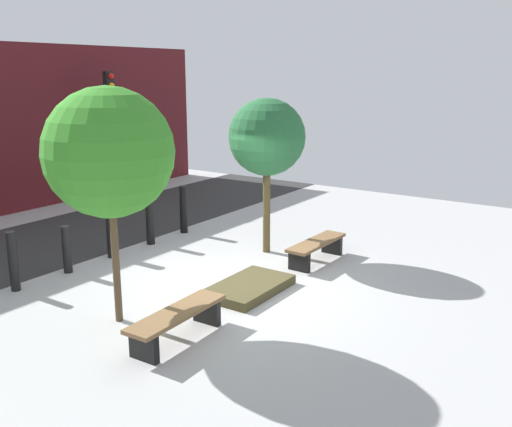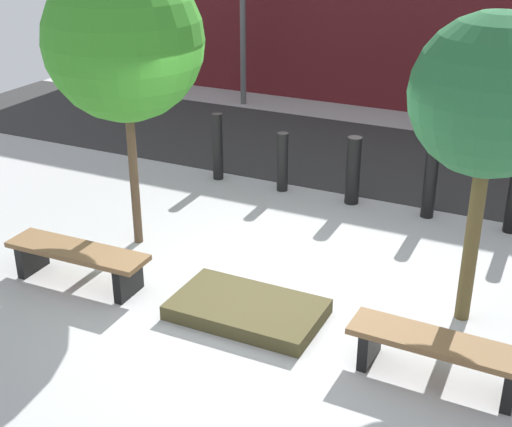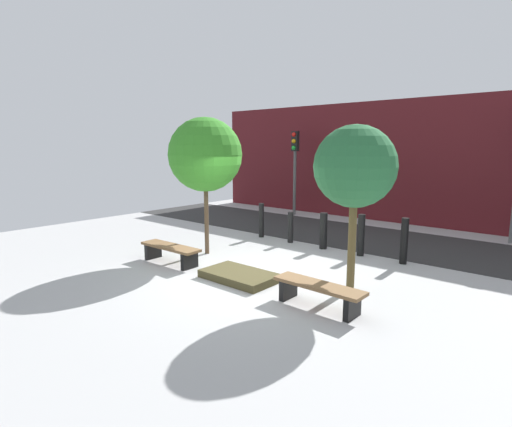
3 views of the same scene
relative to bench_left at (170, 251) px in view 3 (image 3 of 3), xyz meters
The scene contains 14 objects.
ground_plane 2.13m from the bench_left, 15.28° to the left, with size 18.00×18.00×0.00m, color #AAAAAA.
road_strip 5.91m from the bench_left, 69.83° to the left, with size 18.00×3.48×0.01m, color #2D2D2D.
building_facade 9.16m from the bench_left, 76.89° to the left, with size 16.20×0.50×4.38m, color #511419.
bench_left is the anchor object (origin of this frame).
bench_right 4.07m from the bench_left, ahead, with size 1.66×0.47×0.43m.
planter_bed 2.06m from the bench_left, ahead, with size 1.57×0.92×0.16m, color #494226.
tree_behind_left_bench 2.51m from the bench_left, 90.00° to the left, with size 1.85×1.85×3.46m.
tree_behind_right_bench 4.70m from the bench_left, 16.03° to the left, with size 1.54×1.54×3.15m.
bollard_far_left 3.56m from the bench_left, 92.32° to the left, with size 0.16×0.16×1.04m, color black.
bollard_left 3.67m from the bench_left, 75.09° to the left, with size 0.16×0.16×0.89m, color black.
bollard_center 4.09m from the bench_left, 60.17° to the left, with size 0.20×0.20×0.98m, color black.
bollard_right 4.73m from the bench_left, 48.64° to the left, with size 0.18×0.18×1.06m, color black.
bollard_far_right 5.51m from the bench_left, 40.11° to the left, with size 0.17×0.17×1.10m, color black.
traffic_light_west 8.02m from the bench_left, 103.00° to the left, with size 0.28×0.27×3.33m.
Camera 3 is at (5.44, -6.21, 2.74)m, focal length 28.00 mm.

